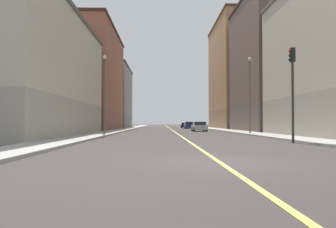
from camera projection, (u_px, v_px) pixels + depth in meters
ground_plane at (219, 162)px, 11.32m from camera, size 400.00×400.00×0.00m
sidewalk_left at (219, 129)px, 60.47m from camera, size 2.76×168.00×0.15m
sidewalk_right at (124, 129)px, 60.12m from camera, size 2.76×168.00×0.15m
lane_center_stripe at (172, 130)px, 60.29m from camera, size 0.16×154.00×0.01m
building_left_mid at (273, 65)px, 49.59m from camera, size 9.34×17.75×18.97m
building_left_far at (238, 75)px, 72.54m from camera, size 9.34×22.90×22.30m
building_right_corner at (30, 74)px, 32.50m from camera, size 9.34×25.84×11.71m
building_right_midblock at (90, 80)px, 59.84m from camera, size 9.34×24.26×17.16m
building_right_distant at (110, 97)px, 84.23m from camera, size 9.34×21.62×14.71m
traffic_light_left_near at (292, 81)px, 22.10m from camera, size 0.40×0.32×6.05m
street_lamp_left_near at (250, 88)px, 36.59m from camera, size 0.36×0.36×8.03m
street_lamp_right_near at (105, 87)px, 34.47m from camera, size 0.36×0.36×7.82m
car_black at (185, 125)px, 79.76m from camera, size 1.86×4.20×1.22m
car_blue at (189, 125)px, 71.63m from camera, size 1.87×4.44×1.41m
car_silver at (199, 127)px, 50.18m from camera, size 2.01×4.10×1.38m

